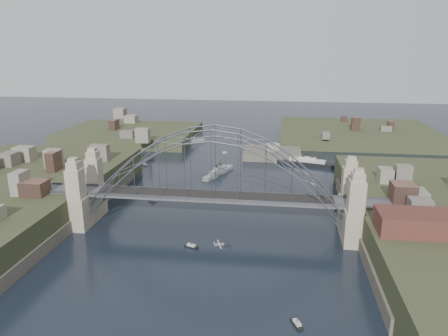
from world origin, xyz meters
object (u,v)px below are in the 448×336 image
bridge (213,180)px  fort_island (272,158)px  ocean_liner (307,163)px  naval_cruiser_far (186,142)px  naval_cruiser_near (218,172)px  wharf_shed (432,224)px

bridge → fort_island: bearing=80.3°
bridge → ocean_liner: bridge is taller
bridge → naval_cruiser_far: bearing=106.9°
bridge → naval_cruiser_near: (-5.56, 44.25, -11.50)m
fort_island → wharf_shed: bearing=-69.1°
naval_cruiser_near → fort_island: bearing=55.7°
naval_cruiser_near → naval_cruiser_far: 49.42m
bridge → fort_island: bridge is taller
bridge → naval_cruiser_near: bearing=97.2°
bridge → naval_cruiser_far: 93.48m
naval_cruiser_near → ocean_liner: ocean_liner is taller
bridge → naval_cruiser_far: size_ratio=5.57×
fort_island → naval_cruiser_far: 43.32m
fort_island → naval_cruiser_far: size_ratio=1.46×
naval_cruiser_far → wharf_shed: bearing=-55.4°
wharf_shed → bridge: bearing=162.3°
naval_cruiser_near → naval_cruiser_far: size_ratio=1.16×
naval_cruiser_far → ocean_liner: size_ratio=0.64×
wharf_shed → naval_cruiser_far: 125.24m
wharf_shed → naval_cruiser_near: 77.03m
ocean_liner → wharf_shed: bearing=-75.7°
naval_cruiser_far → ocean_liner: 59.39m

